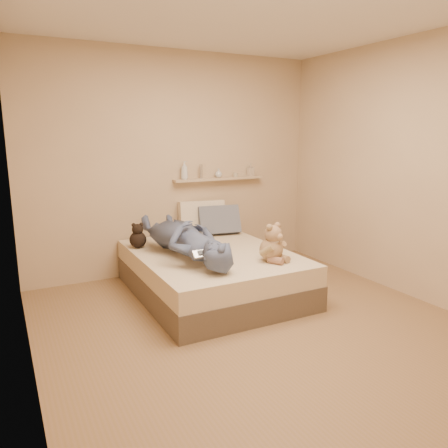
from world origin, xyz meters
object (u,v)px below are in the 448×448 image
teddy_bear (273,245)px  pillow_grey (219,220)px  pillow_cream (202,217)px  wall_shelf (219,179)px  dark_plush (138,237)px  person (185,238)px  bed (212,273)px  game_console (203,254)px

teddy_bear → pillow_grey: (0.05, 1.25, 0.01)m
pillow_cream → wall_shelf: size_ratio=0.46×
dark_plush → person: (0.33, -0.52, 0.07)m
teddy_bear → person: bearing=140.6°
person → wall_shelf: (0.85, 0.91, 0.46)m
person → pillow_grey: bearing=-138.8°
bed → game_console: 0.76m
pillow_cream → pillow_grey: bearing=-40.4°
pillow_cream → game_console: bearing=-114.1°
game_console → pillow_cream: 1.51m
pillow_cream → person: 1.01m
bed → game_console: size_ratio=10.09×
dark_plush → wall_shelf: size_ratio=0.23×
dark_plush → pillow_cream: 0.95m
game_console → pillow_cream: (0.62, 1.38, 0.03)m
pillow_grey → wall_shelf: size_ratio=0.42×
pillow_grey → wall_shelf: bearing=61.8°
teddy_bear → wall_shelf: size_ratio=0.32×
bed → dark_plush: 0.88m
teddy_bear → wall_shelf: wall_shelf is taller
teddy_bear → dark_plush: teddy_bear is taller
wall_shelf → dark_plush: bearing=-161.5°
pillow_grey → person: (-0.73, -0.69, 0.02)m
wall_shelf → pillow_cream: bearing=-164.3°
dark_plush → bed: bearing=-39.2°
pillow_cream → person: size_ratio=0.35×
pillow_cream → person: bearing=-124.1°
bed → wall_shelf: wall_shelf is taller
bed → pillow_cream: pillow_cream is taller
wall_shelf → game_console: bearing=-121.6°
game_console → teddy_bear: teddy_bear is taller
person → wall_shelf: wall_shelf is taller
teddy_bear → pillow_cream: bearing=94.6°
pillow_cream → pillow_grey: 0.22m
bed → teddy_bear: bearing=-55.9°
dark_plush → person: person is taller
person → dark_plush: bearing=-59.7°
teddy_bear → game_console: bearing=178.9°
dark_plush → pillow_cream: size_ratio=0.50×
pillow_grey → wall_shelf: 0.54m
teddy_bear → person: size_ratio=0.24×
game_console → wall_shelf: size_ratio=0.16×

